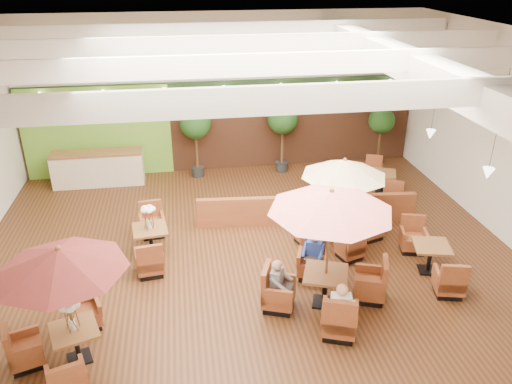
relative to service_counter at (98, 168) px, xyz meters
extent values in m
plane|color=#381E0F|center=(4.40, -5.10, -0.58)|extent=(14.00, 14.00, 0.00)
cube|color=silver|center=(4.40, 0.90, 2.17)|extent=(14.00, 0.04, 5.50)
cube|color=silver|center=(4.40, -11.10, 2.17)|extent=(14.00, 0.04, 5.50)
cube|color=silver|center=(11.40, -5.10, 2.17)|extent=(0.04, 12.00, 5.50)
cube|color=white|center=(4.40, -5.10, 4.92)|extent=(14.00, 12.00, 0.04)
cube|color=brown|center=(4.40, 0.84, 1.02)|extent=(13.90, 0.10, 3.20)
cube|color=#1E3819|center=(4.40, 0.83, 2.47)|extent=(13.90, 0.12, 0.35)
cube|color=#6AA730|center=(0.00, 0.78, 1.02)|extent=(5.00, 0.08, 3.20)
cube|color=black|center=(0.00, 0.70, 1.82)|extent=(2.60, 0.08, 0.70)
cube|color=white|center=(7.90, -5.10, 4.37)|extent=(0.60, 11.00, 0.60)
cube|color=white|center=(4.40, -9.10, 4.57)|extent=(13.60, 0.12, 0.45)
cube|color=white|center=(4.40, -6.40, 4.57)|extent=(13.60, 0.12, 0.45)
cube|color=white|center=(4.40, -3.80, 4.57)|extent=(13.60, 0.12, 0.45)
cube|color=white|center=(4.40, -1.10, 4.57)|extent=(13.60, 0.12, 0.45)
cylinder|color=black|center=(10.20, -6.10, 3.32)|extent=(0.01, 0.01, 3.20)
cone|color=white|center=(10.20, -6.10, 1.72)|extent=(0.28, 0.28, 0.28)
cylinder|color=black|center=(10.20, -3.10, 3.32)|extent=(0.01, 0.01, 3.20)
cone|color=white|center=(10.20, -3.10, 1.72)|extent=(0.28, 0.28, 0.28)
sphere|color=#FFEAC6|center=(-1.60, 0.60, 2.47)|extent=(0.14, 0.14, 0.14)
sphere|color=#FFEAC6|center=(0.40, 0.60, 2.47)|extent=(0.14, 0.14, 0.14)
sphere|color=#FFEAC6|center=(2.40, 0.60, 2.47)|extent=(0.14, 0.14, 0.14)
sphere|color=#FFEAC6|center=(4.40, 0.60, 2.47)|extent=(0.14, 0.14, 0.14)
sphere|color=#FFEAC6|center=(6.40, 0.60, 2.47)|extent=(0.14, 0.14, 0.14)
sphere|color=#FFEAC6|center=(8.40, 0.60, 2.47)|extent=(0.14, 0.14, 0.14)
sphere|color=#FFEAC6|center=(10.40, 0.60, 2.47)|extent=(0.14, 0.14, 0.14)
cube|color=beige|center=(0.00, 0.00, -0.03)|extent=(3.00, 0.70, 1.10)
cube|color=brown|center=(0.00, 0.00, 0.57)|extent=(3.00, 0.75, 0.06)
cube|color=brown|center=(6.32, -3.82, -0.14)|extent=(6.36, 0.71, 0.88)
cube|color=brown|center=(0.62, -8.45, 0.13)|extent=(1.07, 1.07, 0.06)
cylinder|color=black|center=(0.62, -8.45, -0.22)|extent=(0.10, 0.10, 0.65)
cube|color=black|center=(0.62, -8.45, -0.56)|extent=(0.56, 0.56, 0.04)
cube|color=brown|center=(0.54, -9.64, 0.01)|extent=(0.61, 0.29, 0.69)
cube|color=brown|center=(0.34, -9.49, -0.09)|extent=(0.25, 0.54, 0.28)
cube|color=brown|center=(0.89, -9.30, -0.09)|extent=(0.25, 0.54, 0.28)
cube|color=brown|center=(0.62, -7.51, -0.29)|extent=(0.78, 0.78, 0.32)
cube|color=brown|center=(0.70, -7.27, 0.01)|extent=(0.61, 0.29, 0.69)
cube|color=brown|center=(0.89, -7.42, -0.09)|extent=(0.25, 0.54, 0.28)
cube|color=brown|center=(0.34, -7.60, -0.09)|extent=(0.25, 0.54, 0.28)
cube|color=black|center=(0.62, -7.51, -0.51)|extent=(0.69, 0.69, 0.14)
cube|color=brown|center=(-0.32, -8.45, -0.29)|extent=(0.78, 0.78, 0.32)
cube|color=brown|center=(-0.08, -8.54, 0.01)|extent=(0.29, 0.61, 0.69)
cube|color=brown|center=(-0.41, -8.18, -0.09)|extent=(0.54, 0.25, 0.28)
cube|color=brown|center=(-0.23, -8.73, -0.09)|extent=(0.54, 0.25, 0.28)
cube|color=black|center=(-0.32, -8.45, -0.51)|extent=(0.69, 0.69, 0.14)
cylinder|color=brown|center=(0.62, -8.45, 0.65)|extent=(0.06, 0.06, 2.47)
cone|color=#561B19|center=(0.62, -8.45, 1.71)|extent=(2.38, 2.38, 0.45)
sphere|color=brown|center=(0.62, -8.45, 1.94)|extent=(0.10, 0.10, 0.10)
cylinder|color=silver|center=(0.62, -8.45, 0.27)|extent=(0.10, 0.10, 0.22)
cube|color=brown|center=(5.79, -7.52, 0.21)|extent=(1.20, 1.20, 0.07)
cylinder|color=black|center=(5.79, -7.52, -0.17)|extent=(0.11, 0.11, 0.73)
cube|color=black|center=(5.79, -7.52, -0.56)|extent=(0.64, 0.64, 0.04)
cube|color=brown|center=(5.79, -8.56, -0.25)|extent=(0.88, 0.88, 0.35)
cube|color=brown|center=(5.89, -8.83, 0.08)|extent=(0.68, 0.34, 0.77)
cube|color=brown|center=(5.49, -8.45, -0.03)|extent=(0.29, 0.60, 0.31)
cube|color=brown|center=(6.09, -8.68, -0.03)|extent=(0.29, 0.60, 0.31)
cube|color=black|center=(5.79, -8.56, -0.51)|extent=(0.78, 0.78, 0.15)
cube|color=brown|center=(5.79, -6.47, -0.25)|extent=(0.88, 0.88, 0.35)
cube|color=brown|center=(5.70, -6.20, 0.08)|extent=(0.68, 0.34, 0.77)
cube|color=brown|center=(6.09, -6.58, -0.03)|extent=(0.29, 0.60, 0.31)
cube|color=brown|center=(5.49, -6.36, -0.03)|extent=(0.29, 0.60, 0.31)
cube|color=black|center=(5.79, -6.47, -0.51)|extent=(0.78, 0.78, 0.15)
cube|color=brown|center=(4.75, -7.52, -0.25)|extent=(0.88, 0.88, 0.35)
cube|color=brown|center=(5.02, -7.42, 0.08)|extent=(0.34, 0.68, 0.77)
cube|color=brown|center=(4.86, -7.22, -0.03)|extent=(0.60, 0.29, 0.31)
cube|color=brown|center=(4.64, -7.82, -0.03)|extent=(0.60, 0.29, 0.31)
cube|color=black|center=(4.75, -7.52, -0.51)|extent=(0.78, 0.78, 0.15)
cube|color=brown|center=(6.84, -7.52, -0.25)|extent=(0.88, 0.88, 0.35)
cube|color=brown|center=(6.57, -7.62, 0.08)|extent=(0.34, 0.68, 0.77)
cube|color=brown|center=(6.73, -7.82, -0.03)|extent=(0.60, 0.29, 0.31)
cube|color=brown|center=(6.95, -7.22, -0.03)|extent=(0.60, 0.29, 0.31)
cube|color=black|center=(6.84, -7.52, -0.51)|extent=(0.78, 0.78, 0.15)
cylinder|color=brown|center=(5.79, -7.52, 0.80)|extent=(0.06, 0.06, 2.76)
cone|color=#E97170|center=(5.79, -7.52, 1.99)|extent=(2.65, 2.65, 0.45)
sphere|color=brown|center=(5.79, -7.52, 2.22)|extent=(0.10, 0.10, 0.10)
cube|color=brown|center=(6.95, -4.92, 0.09)|extent=(1.01, 1.01, 0.06)
cylinder|color=black|center=(6.95, -4.92, -0.24)|extent=(0.09, 0.09, 0.62)
cube|color=black|center=(6.95, -4.92, -0.56)|extent=(0.53, 0.53, 0.04)
cube|color=brown|center=(6.95, -5.81, -0.30)|extent=(0.74, 0.74, 0.30)
cube|color=brown|center=(6.88, -6.04, -0.02)|extent=(0.58, 0.27, 0.66)
cube|color=brown|center=(6.70, -5.90, -0.11)|extent=(0.23, 0.51, 0.26)
cube|color=brown|center=(7.21, -5.73, -0.11)|extent=(0.23, 0.51, 0.26)
cube|color=black|center=(6.95, -5.81, -0.52)|extent=(0.65, 0.65, 0.13)
cube|color=brown|center=(6.95, -4.03, -0.30)|extent=(0.74, 0.74, 0.30)
cube|color=brown|center=(7.03, -3.79, -0.02)|extent=(0.58, 0.27, 0.66)
cube|color=brown|center=(7.21, -3.94, -0.11)|extent=(0.23, 0.51, 0.26)
cube|color=brown|center=(6.70, -4.11, -0.11)|extent=(0.23, 0.51, 0.26)
cube|color=black|center=(6.95, -4.03, -0.52)|extent=(0.65, 0.65, 0.13)
cube|color=brown|center=(6.06, -4.92, -0.30)|extent=(0.74, 0.74, 0.30)
cube|color=brown|center=(6.29, -4.99, -0.02)|extent=(0.27, 0.58, 0.66)
cube|color=brown|center=(5.98, -4.66, -0.11)|extent=(0.51, 0.23, 0.26)
cube|color=brown|center=(6.15, -5.18, -0.11)|extent=(0.51, 0.23, 0.26)
cube|color=black|center=(6.06, -4.92, -0.52)|extent=(0.65, 0.65, 0.13)
cube|color=brown|center=(7.85, -4.92, -0.30)|extent=(0.74, 0.74, 0.30)
cube|color=brown|center=(7.61, -4.84, -0.02)|extent=(0.27, 0.58, 0.66)
cube|color=brown|center=(7.93, -5.18, -0.11)|extent=(0.51, 0.23, 0.26)
cube|color=brown|center=(7.76, -4.66, -0.11)|extent=(0.51, 0.23, 0.26)
cube|color=black|center=(7.85, -4.92, -0.52)|extent=(0.65, 0.65, 0.13)
cylinder|color=brown|center=(6.95, -4.92, 0.59)|extent=(0.06, 0.06, 2.35)
cone|color=beige|center=(6.95, -4.92, 1.59)|extent=(2.26, 2.26, 0.45)
sphere|color=brown|center=(6.95, -4.92, 1.82)|extent=(0.10, 0.10, 0.10)
cube|color=brown|center=(1.90, -4.78, 0.14)|extent=(0.96, 0.96, 0.06)
cylinder|color=black|center=(1.90, -4.78, -0.21)|extent=(0.10, 0.10, 0.67)
cube|color=black|center=(1.90, -4.78, -0.56)|extent=(0.51, 0.51, 0.04)
cube|color=brown|center=(1.90, -5.74, -0.28)|extent=(0.70, 0.70, 0.32)
cube|color=brown|center=(1.86, -6.00, 0.02)|extent=(0.63, 0.18, 0.71)
cube|color=brown|center=(1.61, -5.78, -0.08)|extent=(0.15, 0.56, 0.28)
cube|color=brown|center=(2.19, -5.70, -0.08)|extent=(0.15, 0.56, 0.28)
cube|color=black|center=(1.90, -5.74, -0.51)|extent=(0.62, 0.62, 0.14)
cube|color=brown|center=(1.90, -3.82, -0.28)|extent=(0.70, 0.70, 0.32)
cube|color=brown|center=(1.93, -3.56, 0.02)|extent=(0.63, 0.18, 0.71)
cube|color=brown|center=(2.19, -3.78, -0.08)|extent=(0.15, 0.56, 0.28)
cube|color=brown|center=(1.61, -3.86, -0.08)|extent=(0.15, 0.56, 0.28)
cube|color=black|center=(1.90, -3.82, -0.51)|extent=(0.62, 0.62, 0.14)
cylinder|color=silver|center=(1.90, -4.78, 0.29)|extent=(0.10, 0.10, 0.22)
cube|color=brown|center=(8.71, -6.68, 0.14)|extent=(1.03, 1.03, 0.06)
cylinder|color=black|center=(8.71, -6.68, -0.21)|extent=(0.10, 0.10, 0.66)
cube|color=black|center=(8.71, -6.68, -0.56)|extent=(0.55, 0.55, 0.04)
cube|color=brown|center=(8.71, -7.63, -0.28)|extent=(0.75, 0.75, 0.32)
cube|color=brown|center=(8.77, -7.88, 0.02)|extent=(0.63, 0.25, 0.70)
cube|color=brown|center=(8.42, -7.56, -0.08)|extent=(0.21, 0.55, 0.28)
cube|color=brown|center=(8.99, -7.70, -0.08)|extent=(0.21, 0.55, 0.28)
cube|color=black|center=(8.71, -7.63, -0.51)|extent=(0.67, 0.67, 0.14)
cube|color=brown|center=(8.71, -5.72, -0.28)|extent=(0.75, 0.75, 0.32)
cube|color=brown|center=(8.64, -5.47, 0.02)|extent=(0.63, 0.25, 0.70)
cube|color=brown|center=(8.99, -5.79, -0.08)|extent=(0.21, 0.55, 0.28)
cube|color=brown|center=(8.42, -5.65, -0.08)|extent=(0.21, 0.55, 0.28)
cube|color=black|center=(8.71, -5.72, -0.51)|extent=(0.67, 0.67, 0.14)
cube|color=brown|center=(9.35, -2.05, 0.08)|extent=(1.02, 1.02, 0.05)
cylinder|color=black|center=(9.35, -2.05, -0.24)|extent=(0.09, 0.09, 0.60)
cube|color=black|center=(9.35, -2.05, -0.56)|extent=(0.54, 0.54, 0.04)
cube|color=brown|center=(9.35, -2.92, -0.31)|extent=(0.74, 0.74, 0.29)
cube|color=brown|center=(9.44, -3.14, -0.03)|extent=(0.56, 0.30, 0.64)
cube|color=brown|center=(9.10, -2.82, -0.13)|extent=(0.26, 0.49, 0.26)
cube|color=brown|center=(9.59, -3.02, -0.13)|extent=(0.26, 0.49, 0.26)
cube|color=black|center=(9.35, -2.92, -0.52)|extent=(0.66, 0.66, 0.13)
cube|color=brown|center=(9.35, -1.18, -0.31)|extent=(0.74, 0.74, 0.29)
cube|color=brown|center=(9.26, -0.96, -0.03)|extent=(0.56, 0.30, 0.64)
cube|color=brown|center=(9.59, -1.28, -0.13)|extent=(0.26, 0.49, 0.26)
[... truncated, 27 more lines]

